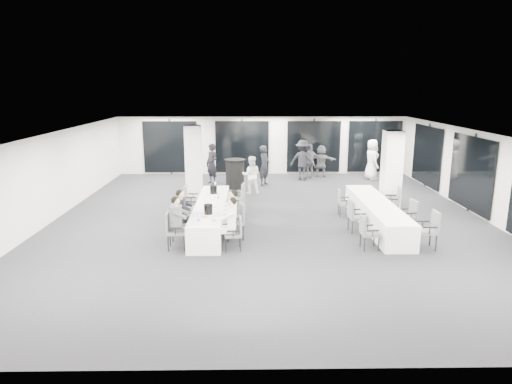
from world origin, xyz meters
The scene contains 43 objects.
room centered at (0.89, 1.11, 1.39)m, with size 14.04×16.04×2.84m.
column_left centered at (-2.80, 3.20, 1.40)m, with size 0.60×0.60×2.80m, color silver.
column_right centered at (4.20, 1.00, 1.40)m, with size 0.60×0.60×2.80m, color silver.
banquet_table_main centered at (-1.84, -0.67, 0.38)m, with size 0.90×5.00×0.75m, color white.
banquet_table_side centered at (3.31, -0.64, 0.38)m, with size 0.90×5.00×0.75m, color white.
cocktail_table centered at (-1.26, 4.79, 0.63)m, with size 0.89×0.89×1.24m.
chair_main_left_near centered at (-2.68, -2.61, 0.57)m, with size 0.53×0.58×1.00m.
chair_main_left_second centered at (-2.68, -1.82, 0.57)m, with size 0.51×0.57×0.99m.
chair_main_left_mid centered at (-2.67, -0.91, 0.49)m, with size 0.48×0.52×0.86m.
chair_main_left_fourth centered at (-2.67, -0.11, 0.53)m, with size 0.55×0.58×0.92m.
chair_main_left_far centered at (-2.68, 0.82, 0.55)m, with size 0.49×0.55×0.97m.
chair_main_right_near centered at (-1.02, -2.72, 0.51)m, with size 0.49×0.54×0.90m.
chair_main_right_second centered at (-1.01, -1.83, 0.59)m, with size 0.63×0.66×1.03m.
chair_main_right_mid centered at (-1.01, -1.02, 0.59)m, with size 0.63×0.66×1.04m.
chair_main_right_fourth centered at (-1.01, -0.04, 0.53)m, with size 0.52×0.57×0.93m.
chair_main_right_far centered at (-1.01, 0.86, 0.59)m, with size 0.59×0.63×1.03m.
chair_side_left_near centered at (2.48, -2.72, 0.51)m, with size 0.48×0.53×0.90m.
chair_side_left_mid centered at (2.47, -1.27, 0.55)m, with size 0.52×0.57×0.96m.
chair_side_left_far centered at (2.48, 0.49, 0.51)m, with size 0.47×0.52×0.89m.
chair_side_right_near centered at (4.15, -2.69, 0.59)m, with size 0.53×0.60×1.03m.
chair_side_right_mid centered at (4.14, -1.16, 0.54)m, with size 0.56×0.59×0.94m.
chair_side_right_far centered at (4.14, 0.33, 0.58)m, with size 0.61×0.65×1.02m.
seated_guest_a centered at (-2.51, -2.61, 0.81)m, with size 0.50×0.38×1.44m.
seated_guest_b centered at (-2.51, -1.82, 0.81)m, with size 0.50×0.38×1.44m.
seated_guest_c centered at (-1.18, -2.72, 0.81)m, with size 0.50×0.38×1.44m.
seated_guest_d centered at (-1.18, -1.85, 0.81)m, with size 0.50×0.38×1.44m.
standing_guest_a centered at (0.01, 5.38, 0.99)m, with size 0.72×0.58×1.97m, color black.
standing_guest_b centered at (-0.58, 3.73, 0.87)m, with size 0.84×0.51×1.74m, color white.
standing_guest_c centered at (1.80, 6.42, 1.05)m, with size 1.36×0.69×2.10m, color black.
standing_guest_d centered at (2.17, 6.72, 0.93)m, with size 1.09×0.61×1.85m, color #515358.
standing_guest_e centered at (5.02, 6.58, 1.05)m, with size 1.01×0.62×2.10m, color white.
standing_guest_f centered at (2.78, 7.20, 0.87)m, with size 1.59×0.61×1.73m, color #515358.
standing_guest_g centered at (-2.30, 5.66, 1.01)m, with size 0.74×0.60×2.02m, color black.
standing_guest_h centered at (4.58, 2.22, 1.02)m, with size 0.98×0.60×2.03m, color black.
ice_bucket_near centered at (-1.81, -1.88, 0.89)m, with size 0.24×0.24×0.28m, color black.
ice_bucket_far centered at (-1.85, 0.60, 0.88)m, with size 0.24×0.24×0.27m, color black.
water_bottle_a centered at (-1.99, -2.73, 0.86)m, with size 0.07×0.07×0.23m, color silver.
water_bottle_b centered at (-1.64, -0.26, 0.85)m, with size 0.07×0.07×0.20m, color silver.
water_bottle_c centered at (-1.86, 1.56, 0.85)m, with size 0.06×0.06×0.20m, color silver.
plate_a centered at (-1.88, -2.23, 0.76)m, with size 0.21×0.21×0.03m.
plate_b centered at (-1.60, -2.57, 0.76)m, with size 0.20×0.20×0.03m.
plate_c centered at (-1.70, -1.19, 0.76)m, with size 0.18×0.18×0.03m.
wine_glass centered at (-1.59, -2.90, 0.89)m, with size 0.07×0.07×0.19m.
Camera 1 is at (-0.65, -14.22, 4.27)m, focal length 32.00 mm.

